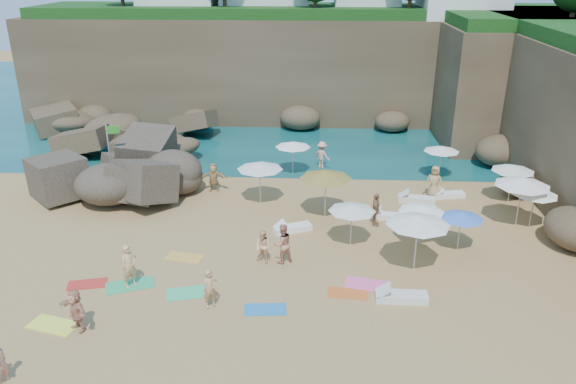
{
  "coord_description": "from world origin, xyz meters",
  "views": [
    {
      "loc": [
        3.28,
        -21.24,
        12.0
      ],
      "look_at": [
        2.0,
        3.0,
        2.0
      ],
      "focal_mm": 35.0,
      "sensor_mm": 36.0,
      "label": 1
    }
  ],
  "objects_px": {
    "parasol_2": "(442,149)",
    "lounger_0": "(293,228)",
    "person_stand_0": "(129,266)",
    "rock_outcrop": "(127,189)",
    "person_stand_5": "(213,177)",
    "person_stand_1": "(282,244)",
    "person_stand_3": "(376,210)",
    "person_stand_4": "(434,182)",
    "flag_pole": "(111,149)",
    "parasol_0": "(260,166)",
    "parasol_1": "(293,144)",
    "person_stand_2": "(322,155)"
  },
  "relations": [
    {
      "from": "parasol_2",
      "to": "lounger_0",
      "type": "xyz_separation_m",
      "value": [
        -8.42,
        -7.65,
        -1.67
      ]
    },
    {
      "from": "lounger_0",
      "to": "person_stand_0",
      "type": "xyz_separation_m",
      "value": [
        -6.2,
        -5.27,
        0.77
      ]
    },
    {
      "from": "rock_outcrop",
      "to": "person_stand_0",
      "type": "xyz_separation_m",
      "value": [
        3.45,
        -10.09,
        0.91
      ]
    },
    {
      "from": "person_stand_5",
      "to": "person_stand_1",
      "type": "bearing_deg",
      "value": -64.27
    },
    {
      "from": "person_stand_3",
      "to": "person_stand_4",
      "type": "bearing_deg",
      "value": -36.09
    },
    {
      "from": "rock_outcrop",
      "to": "flag_pole",
      "type": "height_order",
      "value": "flag_pole"
    },
    {
      "from": "parasol_0",
      "to": "flag_pole",
      "type": "bearing_deg",
      "value": 170.55
    },
    {
      "from": "parasol_1",
      "to": "person_stand_3",
      "type": "bearing_deg",
      "value": -58.45
    },
    {
      "from": "parasol_1",
      "to": "parasol_2",
      "type": "height_order",
      "value": "parasol_1"
    },
    {
      "from": "parasol_0",
      "to": "person_stand_0",
      "type": "height_order",
      "value": "parasol_0"
    },
    {
      "from": "person_stand_1",
      "to": "person_stand_4",
      "type": "distance_m",
      "value": 10.85
    },
    {
      "from": "parasol_2",
      "to": "person_stand_5",
      "type": "bearing_deg",
      "value": -168.0
    },
    {
      "from": "parasol_1",
      "to": "person_stand_1",
      "type": "height_order",
      "value": "parasol_1"
    },
    {
      "from": "person_stand_0",
      "to": "person_stand_3",
      "type": "xyz_separation_m",
      "value": [
        10.2,
        6.13,
        -0.07
      ]
    },
    {
      "from": "person_stand_0",
      "to": "person_stand_4",
      "type": "relative_size",
      "value": 0.99
    },
    {
      "from": "parasol_2",
      "to": "lounger_0",
      "type": "bearing_deg",
      "value": -137.74
    },
    {
      "from": "lounger_0",
      "to": "person_stand_4",
      "type": "xyz_separation_m",
      "value": [
        7.49,
        4.51,
        0.78
      ]
    },
    {
      "from": "parasol_1",
      "to": "person_stand_2",
      "type": "distance_m",
      "value": 2.26
    },
    {
      "from": "lounger_0",
      "to": "person_stand_2",
      "type": "xyz_separation_m",
      "value": [
        1.42,
        8.93,
        0.72
      ]
    },
    {
      "from": "parasol_0",
      "to": "parasol_1",
      "type": "xyz_separation_m",
      "value": [
        1.53,
        4.61,
        -0.25
      ]
    },
    {
      "from": "rock_outcrop",
      "to": "parasol_0",
      "type": "distance_m",
      "value": 8.2
    },
    {
      "from": "person_stand_1",
      "to": "person_stand_3",
      "type": "bearing_deg",
      "value": -168.12
    },
    {
      "from": "parasol_1",
      "to": "person_stand_1",
      "type": "relative_size",
      "value": 1.2
    },
    {
      "from": "person_stand_2",
      "to": "person_stand_3",
      "type": "relative_size",
      "value": 1.03
    },
    {
      "from": "flag_pole",
      "to": "parasol_2",
      "type": "xyz_separation_m",
      "value": [
        18.67,
        2.94,
        -0.64
      ]
    },
    {
      "from": "parasol_1",
      "to": "person_stand_4",
      "type": "xyz_separation_m",
      "value": [
        7.83,
        -3.41,
        -0.93
      ]
    },
    {
      "from": "lounger_0",
      "to": "person_stand_5",
      "type": "distance_m",
      "value": 6.78
    },
    {
      "from": "person_stand_3",
      "to": "person_stand_5",
      "type": "xyz_separation_m",
      "value": [
        -8.66,
        4.02,
        -0.02
      ]
    },
    {
      "from": "parasol_1",
      "to": "person_stand_5",
      "type": "relative_size",
      "value": 1.29
    },
    {
      "from": "person_stand_0",
      "to": "person_stand_4",
      "type": "xyz_separation_m",
      "value": [
        13.69,
        9.79,
        0.01
      ]
    },
    {
      "from": "rock_outcrop",
      "to": "parasol_1",
      "type": "height_order",
      "value": "parasol_1"
    },
    {
      "from": "parasol_0",
      "to": "person_stand_0",
      "type": "relative_size",
      "value": 1.33
    },
    {
      "from": "person_stand_1",
      "to": "person_stand_5",
      "type": "distance_m",
      "value": 9.03
    },
    {
      "from": "parasol_1",
      "to": "lounger_0",
      "type": "relative_size",
      "value": 1.17
    },
    {
      "from": "parasol_0",
      "to": "person_stand_0",
      "type": "xyz_separation_m",
      "value": [
        -4.33,
        -8.59,
        -1.2
      ]
    },
    {
      "from": "parasol_2",
      "to": "person_stand_4",
      "type": "relative_size",
      "value": 1.14
    },
    {
      "from": "parasol_0",
      "to": "person_stand_3",
      "type": "height_order",
      "value": "parasol_0"
    },
    {
      "from": "rock_outcrop",
      "to": "person_stand_4",
      "type": "relative_size",
      "value": 3.88
    },
    {
      "from": "parasol_0",
      "to": "lounger_0",
      "type": "bearing_deg",
      "value": -60.55
    },
    {
      "from": "rock_outcrop",
      "to": "parasol_0",
      "type": "bearing_deg",
      "value": -10.88
    },
    {
      "from": "rock_outcrop",
      "to": "flag_pole",
      "type": "bearing_deg",
      "value": -170.22
    },
    {
      "from": "parasol_0",
      "to": "person_stand_5",
      "type": "distance_m",
      "value": 3.44
    },
    {
      "from": "rock_outcrop",
      "to": "lounger_0",
      "type": "bearing_deg",
      "value": -26.49
    },
    {
      "from": "person_stand_4",
      "to": "person_stand_5",
      "type": "relative_size",
      "value": 1.11
    },
    {
      "from": "rock_outcrop",
      "to": "person_stand_5",
      "type": "bearing_deg",
      "value": 0.68
    },
    {
      "from": "rock_outcrop",
      "to": "parasol_1",
      "type": "bearing_deg",
      "value": 18.48
    },
    {
      "from": "parasol_1",
      "to": "lounger_0",
      "type": "xyz_separation_m",
      "value": [
        0.34,
        -7.92,
        -1.71
      ]
    },
    {
      "from": "rock_outcrop",
      "to": "person_stand_1",
      "type": "height_order",
      "value": "person_stand_1"
    },
    {
      "from": "person_stand_1",
      "to": "person_stand_4",
      "type": "xyz_separation_m",
      "value": [
        7.79,
        7.55,
        0.02
      ]
    },
    {
      "from": "parasol_0",
      "to": "person_stand_4",
      "type": "distance_m",
      "value": 9.51
    }
  ]
}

